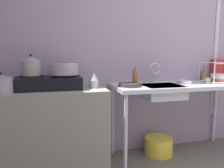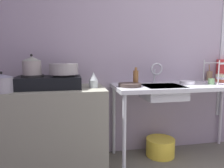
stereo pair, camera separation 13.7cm
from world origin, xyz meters
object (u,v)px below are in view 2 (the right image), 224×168
(pot_beside_stove, at_px, (2,83))
(sink_basin, at_px, (163,92))
(cereal_box, at_px, (224,70))
(pot_on_left_burner, at_px, (32,66))
(pot_on_right_burner, at_px, (64,69))
(bottle_by_sink, at_px, (136,78))
(frying_pan, at_px, (130,85))
(small_bowl_on_drainboard, at_px, (187,83))
(cup_by_rack, at_px, (211,81))
(stove, at_px, (49,82))
(bucket_on_floor, at_px, (160,147))
(faucet, at_px, (156,70))
(utensil_jar, at_px, (210,76))
(percolator, at_px, (93,80))

(pot_beside_stove, bearing_deg, sink_basin, 4.24)
(sink_basin, distance_m, cereal_box, 0.97)
(pot_on_left_burner, height_order, cereal_box, pot_on_left_burner)
(pot_on_right_burner, distance_m, bottle_by_sink, 0.74)
(pot_beside_stove, xyz_separation_m, frying_pan, (1.16, 0.12, -0.06))
(bottle_by_sink, bearing_deg, pot_on_right_burner, -176.94)
(sink_basin, bearing_deg, small_bowl_on_drainboard, 10.66)
(pot_on_left_burner, height_order, cup_by_rack, pot_on_left_burner)
(stove, relative_size, pot_on_left_burner, 3.11)
(cup_by_rack, height_order, small_bowl_on_drainboard, cup_by_rack)
(sink_basin, relative_size, bucket_on_floor, 1.27)
(faucet, height_order, cereal_box, cereal_box)
(stove, relative_size, cup_by_rack, 8.87)
(pot_on_left_burner, xyz_separation_m, utensil_jar, (2.01, 0.22, -0.16))
(stove, bearing_deg, bucket_on_floor, 3.61)
(percolator, bearing_deg, utensil_jar, 10.00)
(pot_beside_stove, distance_m, cereal_box, 2.46)
(frying_pan, height_order, bottle_by_sink, bottle_by_sink)
(faucet, distance_m, cereal_box, 0.93)
(stove, height_order, bottle_by_sink, bottle_by_sink)
(pot_beside_stove, height_order, sink_basin, pot_beside_stove)
(frying_pan, bearing_deg, pot_beside_stove, -174.05)
(bucket_on_floor, bearing_deg, utensil_jar, 12.32)
(percolator, xyz_separation_m, utensil_jar, (1.44, 0.25, -0.01))
(frying_pan, xyz_separation_m, cup_by_rack, (0.91, -0.01, 0.02))
(percolator, height_order, bucket_on_floor, percolator)
(faucet, height_order, small_bowl_on_drainboard, faucet)
(pot_on_left_burner, xyz_separation_m, bucket_on_floor, (1.33, 0.07, -0.94))
(bucket_on_floor, bearing_deg, cup_by_rack, -13.23)
(bottle_by_sink, distance_m, bucket_on_floor, 0.86)
(small_bowl_on_drainboard, distance_m, utensil_jar, 0.47)
(sink_basin, relative_size, cup_by_rack, 6.04)
(sink_basin, bearing_deg, frying_pan, 178.64)
(percolator, bearing_deg, cup_by_rack, -0.61)
(pot_on_right_burner, height_order, bucket_on_floor, pot_on_right_burner)
(cup_by_rack, height_order, utensil_jar, utensil_jar)
(pot_beside_stove, xyz_separation_m, sink_basin, (1.51, 0.11, -0.15))
(pot_beside_stove, xyz_separation_m, cereal_box, (2.43, 0.37, 0.05))
(pot_on_left_burner, bearing_deg, percolator, -3.18)
(cup_by_rack, relative_size, bottle_by_sink, 0.36)
(sink_basin, xyz_separation_m, frying_pan, (-0.35, 0.01, 0.08))
(small_bowl_on_drainboard, bearing_deg, bottle_by_sink, 177.58)
(pot_on_left_burner, relative_size, frying_pan, 0.84)
(percolator, bearing_deg, pot_beside_stove, -171.15)
(cup_by_rack, bearing_deg, utensil_jar, 57.93)
(stove, distance_m, bucket_on_floor, 1.42)
(pot_beside_stove, height_order, cup_by_rack, pot_beside_stove)
(cereal_box, xyz_separation_m, bucket_on_floor, (-0.87, -0.14, -0.85))
(cup_by_rack, relative_size, utensil_jar, 0.34)
(stove, bearing_deg, cereal_box, 6.03)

